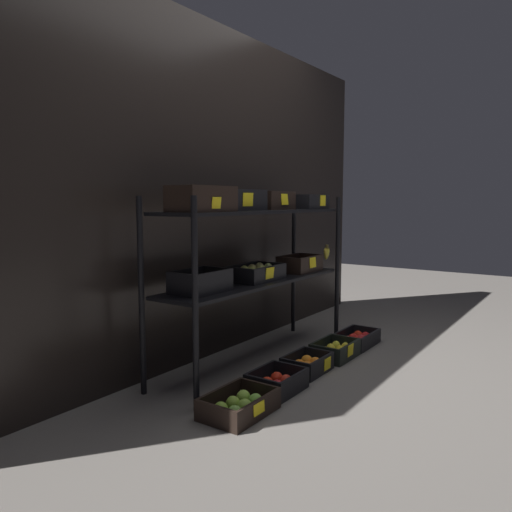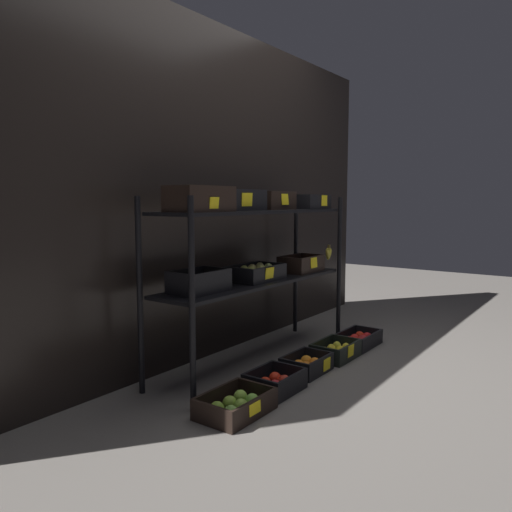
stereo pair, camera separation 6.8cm
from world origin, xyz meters
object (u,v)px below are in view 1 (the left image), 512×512
Objects in this scene: crate_ground_apple_red at (277,383)px; crate_ground_orange at (307,365)px; display_rack at (256,243)px; crate_ground_lemon at (335,351)px; crate_ground_rightmost_apple_red at (357,339)px; crate_ground_apple_green at (239,406)px.

crate_ground_orange is (0.36, 0.01, -0.00)m from crate_ground_apple_red.
crate_ground_orange is at bearing -86.93° from display_rack.
crate_ground_lemon is at bearing -0.77° from crate_ground_apple_red.
crate_ground_apple_red is at bearing -178.60° from crate_ground_orange.
crate_ground_apple_green is at bearing 179.92° from crate_ground_rightmost_apple_red.
display_rack reaches higher than crate_ground_lemon.
crate_ground_apple_red reaches higher than crate_ground_rightmost_apple_red.
display_rack is 1.11m from crate_ground_rightmost_apple_red.
crate_ground_orange is 0.92× the size of crate_ground_lemon.
display_rack reaches higher than crate_ground_rightmost_apple_red.
crate_ground_lemon is (0.36, -0.02, 0.00)m from crate_ground_orange.
crate_ground_lemon is 0.91× the size of crate_ground_rightmost_apple_red.
display_rack is 4.68× the size of crate_ground_rightmost_apple_red.
display_rack is at bearing 93.07° from crate_ground_orange.
crate_ground_apple_red reaches higher than crate_ground_apple_green.
display_rack reaches higher than crate_ground_apple_red.
crate_ground_rightmost_apple_red is at bearing -0.08° from crate_ground_apple_green.
display_rack is at bearing 28.74° from crate_ground_apple_green.
crate_ground_orange is 0.71m from crate_ground_rightmost_apple_red.
crate_ground_apple_red is 0.36m from crate_ground_orange.
display_rack is 5.16× the size of crate_ground_lemon.
crate_ground_apple_green is 1.02× the size of crate_ground_rightmost_apple_red.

